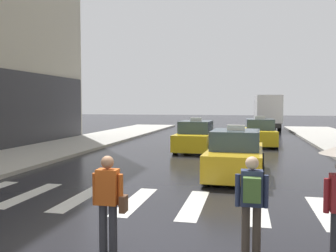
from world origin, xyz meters
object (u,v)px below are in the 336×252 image
taxi_second (196,137)px  taxi_third (260,133)px  taxi_lead (236,156)px  pedestrian_with_backpack (252,197)px  pedestrian_with_handbag (109,198)px  box_truck (267,111)px

taxi_second → taxi_third: bearing=44.9°
taxi_third → taxi_lead: bearing=-96.5°
taxi_third → pedestrian_with_backpack: 16.87m
pedestrian_with_backpack → pedestrian_with_handbag: (-2.38, -0.39, -0.04)m
box_truck → pedestrian_with_handbag: bearing=-97.9°
taxi_third → box_truck: bearing=85.1°
taxi_lead → pedestrian_with_handbag: size_ratio=2.79×
taxi_second → pedestrian_with_backpack: bearing=-78.3°
taxi_third → pedestrian_with_handbag: taxi_third is taller
pedestrian_with_handbag → box_truck: bearing=82.1°
taxi_second → taxi_lead: bearing=-70.9°
taxi_lead → taxi_third: bearing=83.5°
taxi_second → pedestrian_with_backpack: 13.68m
box_truck → taxi_second: bearing=-105.5°
taxi_lead → taxi_second: bearing=109.1°
taxi_lead → taxi_second: same height
taxi_second → taxi_third: 4.89m
box_truck → pedestrian_with_backpack: size_ratio=4.60×
taxi_third → pedestrian_with_backpack: bearing=-92.4°
taxi_second → pedestrian_with_handbag: size_ratio=2.79×
box_truck → taxi_third: bearing=-94.9°
taxi_third → pedestrian_with_handbag: size_ratio=2.78×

